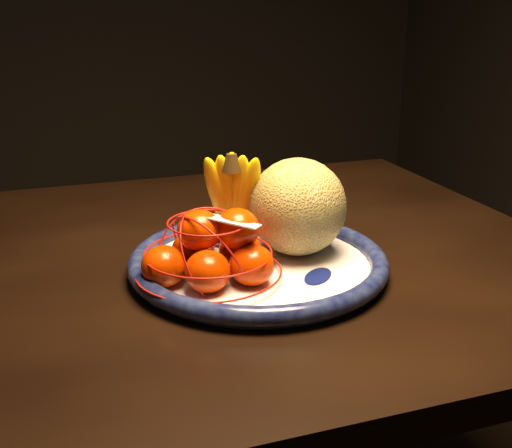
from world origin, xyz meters
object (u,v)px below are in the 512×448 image
object	(u,v)px
dining_table	(80,318)
cantaloupe	(298,207)
fruit_bowl	(258,263)
mandarin_bag	(212,253)
banana_bunch	(233,195)

from	to	relation	value
dining_table	cantaloupe	distance (m)	0.36
fruit_bowl	cantaloupe	world-z (taller)	cantaloupe
fruit_bowl	mandarin_bag	distance (m)	0.09
fruit_bowl	cantaloupe	distance (m)	0.10
dining_table	cantaloupe	xyz separation A→B (m)	(0.32, -0.08, 0.17)
dining_table	fruit_bowl	bearing A→B (deg)	-21.53
cantaloupe	banana_bunch	bearing A→B (deg)	150.14
cantaloupe	mandarin_bag	xyz separation A→B (m)	(-0.14, -0.05, -0.03)
fruit_bowl	banana_bunch	xyz separation A→B (m)	(-0.02, 0.07, 0.08)
banana_bunch	cantaloupe	bearing A→B (deg)	-9.77
cantaloupe	banana_bunch	size ratio (longest dim) A/B	0.86
cantaloupe	banana_bunch	xyz separation A→B (m)	(-0.08, 0.05, 0.01)
fruit_bowl	dining_table	bearing A→B (deg)	158.65
dining_table	mandarin_bag	distance (m)	0.25
dining_table	banana_bunch	bearing A→B (deg)	-7.40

